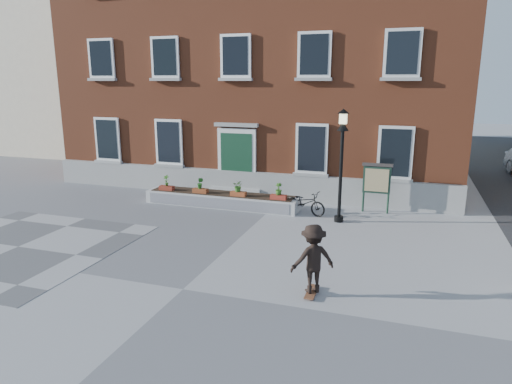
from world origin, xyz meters
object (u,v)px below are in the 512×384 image
(lamp_post, at_px, (342,150))
(skateboarder, at_px, (313,259))
(bicycle, at_px, (305,203))
(notice_board, at_px, (377,180))

(lamp_post, relative_size, skateboarder, 2.32)
(lamp_post, height_order, skateboarder, lamp_post)
(skateboarder, bearing_deg, bicycle, 104.06)
(lamp_post, xyz_separation_m, skateboarder, (0.25, -5.86, -1.66))
(lamp_post, xyz_separation_m, notice_board, (1.12, 1.59, -1.28))
(bicycle, relative_size, lamp_post, 0.43)
(bicycle, bearing_deg, skateboarder, -148.10)
(lamp_post, bearing_deg, skateboarder, -87.54)
(bicycle, xyz_separation_m, notice_board, (2.47, 1.07, 0.82))
(lamp_post, relative_size, notice_board, 2.10)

